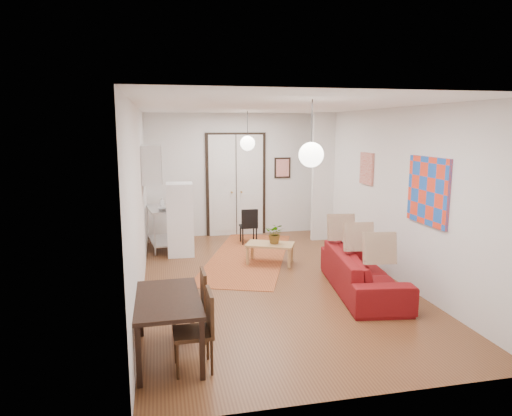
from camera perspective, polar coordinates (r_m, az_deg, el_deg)
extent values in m
plane|color=brown|center=(7.87, 1.79, -9.03)|extent=(7.00, 7.00, 0.00)
cube|color=white|center=(7.44, 1.92, 12.57)|extent=(4.20, 7.00, 0.02)
cube|color=silver|center=(10.92, -2.56, 4.16)|extent=(4.20, 0.02, 2.90)
cube|color=silver|center=(4.28, 13.22, -5.47)|extent=(4.20, 0.02, 2.90)
cube|color=silver|center=(7.31, -14.34, 0.91)|extent=(0.02, 7.00, 2.90)
cube|color=silver|center=(8.28, 16.13, 1.86)|extent=(0.02, 7.00, 2.90)
cube|color=white|center=(10.91, -2.51, 2.83)|extent=(1.44, 0.06, 2.50)
cube|color=silver|center=(10.48, 8.36, 3.81)|extent=(0.50, 0.10, 2.90)
cube|color=silver|center=(8.74, -12.92, 5.39)|extent=(0.35, 1.00, 0.70)
cube|color=red|center=(7.17, 20.71, 2.01)|extent=(0.05, 1.00, 1.00)
cube|color=beige|center=(8.93, 13.68, 4.81)|extent=(0.05, 0.50, 0.60)
cube|color=red|center=(11.13, 3.33, 5.04)|extent=(0.40, 0.03, 0.50)
cube|color=#A06C43|center=(9.24, -13.83, 5.91)|extent=(0.03, 0.44, 0.54)
sphere|color=white|center=(9.40, -1.07, 8.09)|extent=(0.30, 0.30, 0.30)
cylinder|color=black|center=(9.39, -1.08, 10.53)|extent=(0.01, 0.01, 0.50)
sphere|color=white|center=(5.53, 6.91, 6.62)|extent=(0.30, 0.30, 0.30)
cylinder|color=black|center=(5.52, 7.00, 10.77)|extent=(0.01, 0.01, 0.50)
cube|color=#B15C2C|center=(9.21, -1.01, -6.13)|extent=(2.63, 4.04, 0.01)
imported|color=maroon|center=(7.45, 13.22, -7.79)|extent=(2.33, 1.17, 0.65)
cube|color=tan|center=(8.70, 1.78, -4.58)|extent=(1.01, 0.82, 0.04)
cube|color=tan|center=(8.48, -0.51, -6.34)|extent=(0.07, 0.07, 0.35)
cube|color=tan|center=(8.67, 4.63, -6.01)|extent=(0.07, 0.07, 0.35)
cube|color=tan|center=(8.86, -1.03, -5.64)|extent=(0.07, 0.07, 0.35)
cube|color=tan|center=(9.03, 3.91, -5.34)|extent=(0.07, 0.07, 0.35)
imported|color=#2F662D|center=(8.67, 2.43, -3.19)|extent=(0.44, 0.42, 0.38)
cube|color=silver|center=(9.90, -11.63, -0.08)|extent=(0.73, 1.22, 0.04)
cube|color=silver|center=(10.05, -11.49, -3.96)|extent=(0.69, 1.18, 0.03)
cylinder|color=silver|center=(9.47, -13.01, -3.27)|extent=(0.04, 0.04, 0.86)
cylinder|color=silver|center=(9.47, -10.01, -3.16)|extent=(0.04, 0.04, 0.86)
cylinder|color=silver|center=(10.51, -12.93, -1.94)|extent=(0.04, 0.04, 0.86)
cylinder|color=silver|center=(10.52, -10.23, -1.84)|extent=(0.04, 0.04, 0.86)
imported|color=silver|center=(9.60, -11.63, -0.12)|extent=(0.24, 0.24, 0.05)
imported|color=teal|center=(10.13, -11.67, 0.78)|extent=(0.10, 0.10, 0.18)
cube|color=white|center=(9.33, -9.45, -1.42)|extent=(0.54, 0.54, 1.48)
cube|color=black|center=(5.29, -11.02, -11.16)|extent=(0.74, 1.28, 0.05)
cube|color=black|center=(4.91, -14.60, -17.58)|extent=(0.06, 0.06, 0.65)
cube|color=black|center=(4.91, -6.87, -17.28)|extent=(0.06, 0.06, 0.65)
cube|color=black|center=(5.97, -14.13, -12.39)|extent=(0.06, 0.06, 0.65)
cube|color=black|center=(5.98, -7.93, -12.15)|extent=(0.06, 0.06, 0.65)
cube|color=#3C2513|center=(5.72, -8.44, -12.23)|extent=(0.42, 0.40, 0.04)
cube|color=#3C2513|center=(5.81, -8.62, -9.38)|extent=(0.05, 0.40, 0.43)
cylinder|color=#3C2513|center=(5.63, -10.03, -14.95)|extent=(0.03, 0.03, 0.42)
cylinder|color=#3C2513|center=(5.65, -6.50, -14.77)|extent=(0.03, 0.03, 0.42)
cylinder|color=#3C2513|center=(5.96, -10.16, -13.51)|extent=(0.03, 0.03, 0.42)
cylinder|color=#3C2513|center=(5.97, -6.84, -13.35)|extent=(0.03, 0.03, 0.42)
cube|color=#3C2513|center=(5.08, -7.90, -15.20)|extent=(0.42, 0.40, 0.04)
cube|color=#3C2513|center=(5.16, -8.13, -11.94)|extent=(0.05, 0.40, 0.43)
cylinder|color=#3C2513|center=(5.01, -9.71, -18.31)|extent=(0.03, 0.03, 0.42)
cylinder|color=#3C2513|center=(5.03, -5.67, -18.09)|extent=(0.03, 0.03, 0.42)
cylinder|color=#3C2513|center=(5.32, -9.88, -16.50)|extent=(0.03, 0.03, 0.42)
cylinder|color=#3C2513|center=(5.34, -6.12, -16.31)|extent=(0.03, 0.03, 0.42)
cube|color=black|center=(10.19, -0.97, -2.29)|extent=(0.37, 0.37, 0.04)
cube|color=black|center=(10.31, -1.14, -0.93)|extent=(0.37, 0.04, 0.39)
cylinder|color=black|center=(10.06, -1.65, -3.60)|extent=(0.03, 0.03, 0.39)
cylinder|color=black|center=(10.12, 0.06, -3.52)|extent=(0.03, 0.03, 0.39)
cylinder|color=black|center=(10.36, -1.96, -3.21)|extent=(0.03, 0.03, 0.39)
cylinder|color=black|center=(10.41, -0.30, -3.13)|extent=(0.03, 0.03, 0.39)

